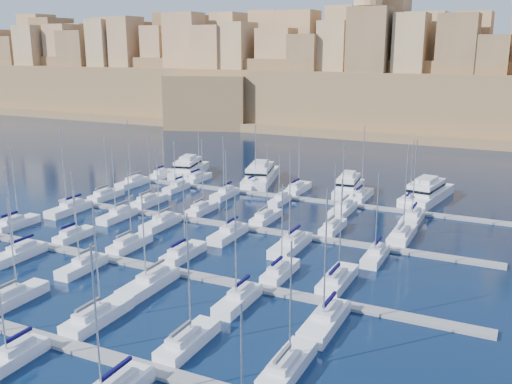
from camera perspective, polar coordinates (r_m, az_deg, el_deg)
The scene contains 50 objects.
ground at distance 90.94m, azimuth -3.97°, elevation -5.43°, with size 600.00×600.00×0.00m, color black.
pontoon_near at distance 66.11m, azimuth -19.11°, elevation -14.08°, with size 84.00×2.00×0.40m, color slate.
pontoon_mid_near at distance 81.37m, azimuth -8.17°, elevation -7.85°, with size 84.00×2.00×0.40m, color slate.
pontoon_mid_far at distance 99.20m, azimuth -1.12°, elevation -3.56°, with size 84.00×2.00×0.40m, color slate.
pontoon_far at distance 118.44m, azimuth 3.68°, elevation -0.58°, with size 84.00×2.00×0.40m, color slate.
sailboat_2 at distance 77.58m, azimuth -23.04°, elevation -9.64°, with size 2.68×8.94×13.64m.
sailboat_3 at distance 69.31m, azimuth -15.60°, elevation -11.90°, with size 2.90×9.67×14.55m.
sailboat_4 at distance 62.34m, azimuth -6.84°, elevation -14.57°, with size 2.75×9.17×14.93m.
sailboat_5 at distance 57.83m, azimuth 3.15°, elevation -17.00°, with size 2.79×9.30×13.71m.
sailboat_9 at distance 63.92m, azimuth -23.22°, elevation -15.00°, with size 2.42×8.06×11.51m.
sailboat_12 at distance 108.06m, azimuth -22.88°, elevation -2.91°, with size 2.58×8.62×14.29m.
sailboat_13 at distance 98.23m, azimuth -17.73°, elevation -4.14°, with size 2.31×7.70×11.68m.
sailboat_14 at distance 91.67m, azimuth -12.54°, elevation -5.10°, with size 2.58×8.61×13.70m.
sailboat_15 at distance 86.37m, azimuth -7.28°, elevation -6.10°, with size 2.70×9.01×13.14m.
sailboat_16 at distance 79.10m, azimuth 2.42°, elevation -7.97°, with size 2.53×8.42×13.32m.
sailboat_17 at distance 77.18m, azimuth 8.13°, elevation -8.68°, with size 2.95×9.84×14.67m.
sailboat_19 at distance 92.48m, azimuth -22.70°, elevation -5.73°, with size 2.80×9.32×14.65m.
sailboat_20 at distance 84.60m, azimuth -16.95°, elevation -7.10°, with size 2.49×8.31×12.21m.
sailboat_21 at distance 76.67m, azimuth -10.63°, elevation -8.96°, with size 3.04×10.15×13.49m.
sailboat_22 at distance 70.94m, azimuth -1.79°, elevation -10.70°, with size 2.63×8.78×14.38m.
sailboat_23 at distance 66.35m, azimuth 6.92°, elevation -12.66°, with size 3.06×10.20×16.57m.
sailboat_24 at distance 122.13m, azimuth -14.77°, elevation -0.32°, with size 2.62×8.74×13.08m.
sailboat_25 at distance 115.70m, azimuth -10.62°, elevation -0.89°, with size 2.72×9.08×14.33m.
sailboat_26 at distance 108.66m, azimuth -5.44°, elevation -1.71°, with size 2.47×8.22×14.39m.
sailboat_27 at distance 102.92m, azimuth 0.98°, elevation -2.57°, with size 2.63×8.78×14.50m.
sailboat_28 at distance 98.36m, azimuth 7.67°, elevation -3.53°, with size 2.50×8.33×11.90m.
sailboat_29 at distance 96.54m, azimuth 14.39°, elevation -4.19°, with size 3.08×10.26×15.98m.
sailboat_30 at distance 113.93m, azimuth -18.18°, elevation -1.60°, with size 2.98×9.93×16.54m.
sailboat_31 at distance 107.20m, azimuth -13.66°, elevation -2.29°, with size 2.62×8.73×13.53m.
sailboat_32 at distance 101.28m, azimuth -9.44°, elevation -3.05°, with size 2.77×9.25×14.28m.
sailboat_33 at distance 94.41m, azimuth -2.76°, elevation -4.17°, with size 2.83×9.42×15.29m.
sailboat_34 at distance 89.23m, azimuth 3.49°, elevation -5.29°, with size 3.25×10.82×16.34m.
sailboat_35 at distance 86.64m, azimuth 11.87°, elevation -6.23°, with size 2.50×8.33×13.65m.
sailboat_36 at distance 139.21m, azimuth -9.33°, elevation 1.76°, with size 2.37×7.90×11.38m.
sailboat_37 at distance 134.16m, azimuth -5.82°, elevation 1.40°, with size 2.54×8.47×12.23m.
sailboat_38 at distance 127.41m, azimuth -0.16°, elevation 0.79°, with size 2.62×8.72×14.84m.
sailboat_39 at distance 123.87m, azimuth 4.17°, elevation 0.34°, with size 2.90×9.68×13.09m.
sailboat_40 at distance 119.72m, azimuth 10.42°, elevation -0.35°, with size 2.96×9.85×15.61m.
sailboat_41 at distance 117.01m, azimuth 15.07°, elevation -0.98°, with size 2.56×8.53×13.35m.
sailboat_42 at distance 131.64m, azimuth -12.26°, elevation 0.90°, with size 2.81×9.36×15.32m.
sailboat_43 at distance 125.82m, azimuth -7.94°, elevation 0.45°, with size 2.30×7.66×11.34m.
sailboat_44 at distance 119.25m, azimuth -3.12°, elevation -0.20°, with size 2.56×8.54×13.23m.
sailboat_45 at distance 114.55m, azimuth 2.40°, elevation -0.83°, with size 2.21×7.36×10.71m.
sailboat_46 at distance 108.98m, azimuth 8.67°, elevation -1.76°, with size 2.97×9.91×14.00m.
sailboat_47 at distance 106.10m, azimuth 15.35°, elevation -2.56°, with size 3.00×9.99×15.46m.
motor_yacht_a at distance 140.19m, azimuth -6.74°, elevation 2.36°, with size 8.35×17.13×5.25m.
motor_yacht_b at distance 132.40m, azimuth 0.45°, elevation 1.75°, with size 10.36×19.91×5.25m.
motor_yacht_c at distance 122.87m, azimuth 9.24°, elevation 0.55°, with size 5.83×14.90×5.25m.
motor_yacht_d at distance 121.54m, azimuth 16.68°, elevation -0.04°, with size 8.52×19.45×5.25m.
fortified_city at distance 233.93m, azimuth 15.31°, elevation 10.02°, with size 460.00×108.95×59.52m.
Camera 1 is at (42.60, -74.15, 30.93)m, focal length 40.00 mm.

